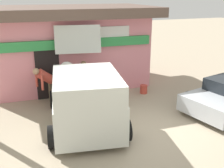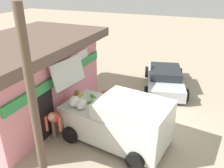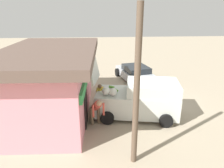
{
  "view_description": "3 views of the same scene",
  "coord_description": "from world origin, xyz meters",
  "px_view_note": "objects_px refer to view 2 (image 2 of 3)",
  "views": [
    {
      "loc": [
        -3.16,
        -6.57,
        3.98
      ],
      "look_at": [
        0.04,
        1.87,
        0.91
      ],
      "focal_mm": 43.32,
      "sensor_mm": 36.0,
      "label": 1
    },
    {
      "loc": [
        -8.21,
        -1.5,
        5.8
      ],
      "look_at": [
        1.36,
        2.21,
        1.08
      ],
      "focal_mm": 38.22,
      "sensor_mm": 36.0,
      "label": 2
    },
    {
      "loc": [
        -10.45,
        3.04,
        5.14
      ],
      "look_at": [
        1.36,
        2.17,
        0.8
      ],
      "focal_mm": 32.93,
      "sensor_mm": 36.0,
      "label": 3
    }
  ],
  "objects_px": {
    "storefront_bar": "(28,77)",
    "paint_bucket": "(104,95)",
    "customer_bending": "(55,121)",
    "parked_sedan": "(165,78)",
    "unloaded_banana_pile": "(51,112)",
    "delivery_van": "(118,120)",
    "vendor_standing": "(78,104)"
  },
  "relations": [
    {
      "from": "delivery_van",
      "to": "paint_bucket",
      "type": "distance_m",
      "value": 3.57
    },
    {
      "from": "unloaded_banana_pile",
      "to": "paint_bucket",
      "type": "xyz_separation_m",
      "value": [
        2.41,
        -1.6,
        -0.02
      ]
    },
    {
      "from": "vendor_standing",
      "to": "customer_bending",
      "type": "bearing_deg",
      "value": 172.66
    },
    {
      "from": "delivery_van",
      "to": "vendor_standing",
      "type": "distance_m",
      "value": 2.02
    },
    {
      "from": "storefront_bar",
      "to": "customer_bending",
      "type": "relative_size",
      "value": 5.25
    },
    {
      "from": "parked_sedan",
      "to": "unloaded_banana_pile",
      "type": "distance_m",
      "value": 6.41
    },
    {
      "from": "parked_sedan",
      "to": "unloaded_banana_pile",
      "type": "bearing_deg",
      "value": 138.45
    },
    {
      "from": "parked_sedan",
      "to": "customer_bending",
      "type": "height_order",
      "value": "customer_bending"
    },
    {
      "from": "delivery_van",
      "to": "vendor_standing",
      "type": "bearing_deg",
      "value": 75.49
    },
    {
      "from": "storefront_bar",
      "to": "delivery_van",
      "type": "distance_m",
      "value": 4.42
    },
    {
      "from": "storefront_bar",
      "to": "vendor_standing",
      "type": "relative_size",
      "value": 4.83
    },
    {
      "from": "delivery_van",
      "to": "customer_bending",
      "type": "height_order",
      "value": "delivery_van"
    },
    {
      "from": "vendor_standing",
      "to": "parked_sedan",
      "type": "bearing_deg",
      "value": -29.77
    },
    {
      "from": "delivery_van",
      "to": "vendor_standing",
      "type": "height_order",
      "value": "delivery_van"
    },
    {
      "from": "paint_bucket",
      "to": "storefront_bar",
      "type": "bearing_deg",
      "value": 135.2
    },
    {
      "from": "parked_sedan",
      "to": "unloaded_banana_pile",
      "type": "xyz_separation_m",
      "value": [
        -4.79,
        4.24,
        -0.37
      ]
    },
    {
      "from": "storefront_bar",
      "to": "vendor_standing",
      "type": "xyz_separation_m",
      "value": [
        0.03,
        -2.35,
        -0.89
      ]
    },
    {
      "from": "unloaded_banana_pile",
      "to": "paint_bucket",
      "type": "height_order",
      "value": "unloaded_banana_pile"
    },
    {
      "from": "vendor_standing",
      "to": "unloaded_banana_pile",
      "type": "bearing_deg",
      "value": 86.85
    },
    {
      "from": "customer_bending",
      "to": "unloaded_banana_pile",
      "type": "distance_m",
      "value": 2.07
    },
    {
      "from": "unloaded_banana_pile",
      "to": "vendor_standing",
      "type": "bearing_deg",
      "value": -93.15
    },
    {
      "from": "vendor_standing",
      "to": "paint_bucket",
      "type": "bearing_deg",
      "value": -3.35
    },
    {
      "from": "parked_sedan",
      "to": "vendor_standing",
      "type": "distance_m",
      "value": 5.62
    },
    {
      "from": "storefront_bar",
      "to": "customer_bending",
      "type": "xyz_separation_m",
      "value": [
        -1.36,
        -2.17,
        -0.89
      ]
    },
    {
      "from": "delivery_van",
      "to": "customer_bending",
      "type": "relative_size",
      "value": 3.13
    },
    {
      "from": "storefront_bar",
      "to": "parked_sedan",
      "type": "relative_size",
      "value": 1.66
    },
    {
      "from": "parked_sedan",
      "to": "paint_bucket",
      "type": "relative_size",
      "value": 13.01
    },
    {
      "from": "storefront_bar",
      "to": "paint_bucket",
      "type": "distance_m",
      "value": 3.89
    },
    {
      "from": "delivery_van",
      "to": "parked_sedan",
      "type": "relative_size",
      "value": 0.99
    },
    {
      "from": "customer_bending",
      "to": "paint_bucket",
      "type": "relative_size",
      "value": 4.1
    },
    {
      "from": "parked_sedan",
      "to": "unloaded_banana_pile",
      "type": "relative_size",
      "value": 5.96
    },
    {
      "from": "parked_sedan",
      "to": "unloaded_banana_pile",
      "type": "height_order",
      "value": "parked_sedan"
    }
  ]
}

